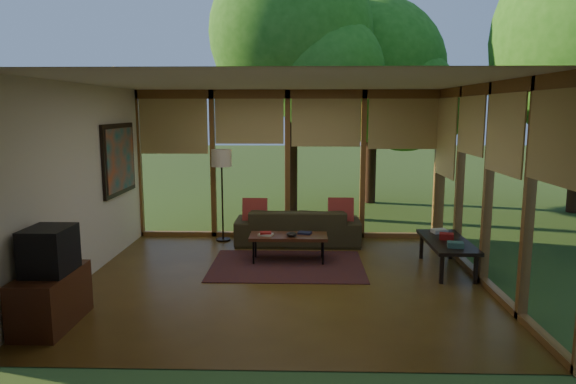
{
  "coord_description": "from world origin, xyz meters",
  "views": [
    {
      "loc": [
        0.28,
        -6.84,
        2.34
      ],
      "look_at": [
        0.06,
        0.7,
        1.13
      ],
      "focal_mm": 32.0,
      "sensor_mm": 36.0,
      "label": 1
    }
  ],
  "objects_px": {
    "sofa": "(298,226)",
    "media_cabinet": "(51,299)",
    "coffee_table": "(288,237)",
    "floor_lamp": "(222,163)",
    "television": "(49,250)",
    "side_console": "(447,243)"
  },
  "relations": [
    {
      "from": "sofa",
      "to": "television",
      "type": "relative_size",
      "value": 3.95
    },
    {
      "from": "media_cabinet",
      "to": "side_console",
      "type": "distance_m",
      "value": 5.3
    },
    {
      "from": "floor_lamp",
      "to": "side_console",
      "type": "bearing_deg",
      "value": -24.86
    },
    {
      "from": "side_console",
      "to": "media_cabinet",
      "type": "bearing_deg",
      "value": -156.68
    },
    {
      "from": "television",
      "to": "side_console",
      "type": "distance_m",
      "value": 5.3
    },
    {
      "from": "sofa",
      "to": "media_cabinet",
      "type": "relative_size",
      "value": 2.17
    },
    {
      "from": "sofa",
      "to": "floor_lamp",
      "type": "distance_m",
      "value": 1.75
    },
    {
      "from": "sofa",
      "to": "television",
      "type": "height_order",
      "value": "television"
    },
    {
      "from": "media_cabinet",
      "to": "floor_lamp",
      "type": "bearing_deg",
      "value": 70.8
    },
    {
      "from": "television",
      "to": "side_console",
      "type": "bearing_deg",
      "value": 23.4
    },
    {
      "from": "media_cabinet",
      "to": "coffee_table",
      "type": "relative_size",
      "value": 0.83
    },
    {
      "from": "sofa",
      "to": "side_console",
      "type": "bearing_deg",
      "value": 146.28
    },
    {
      "from": "media_cabinet",
      "to": "television",
      "type": "distance_m",
      "value": 0.55
    },
    {
      "from": "television",
      "to": "floor_lamp",
      "type": "relative_size",
      "value": 0.33
    },
    {
      "from": "sofa",
      "to": "media_cabinet",
      "type": "height_order",
      "value": "sofa"
    },
    {
      "from": "side_console",
      "to": "sofa",
      "type": "bearing_deg",
      "value": 146.33
    },
    {
      "from": "sofa",
      "to": "floor_lamp",
      "type": "xyz_separation_m",
      "value": [
        -1.36,
        0.18,
        1.09
      ]
    },
    {
      "from": "media_cabinet",
      "to": "side_console",
      "type": "height_order",
      "value": "media_cabinet"
    },
    {
      "from": "television",
      "to": "floor_lamp",
      "type": "height_order",
      "value": "floor_lamp"
    },
    {
      "from": "television",
      "to": "media_cabinet",
      "type": "bearing_deg",
      "value": -180.0
    },
    {
      "from": "sofa",
      "to": "coffee_table",
      "type": "xyz_separation_m",
      "value": [
        -0.13,
        -1.1,
        0.07
      ]
    },
    {
      "from": "coffee_table",
      "to": "television",
      "type": "bearing_deg",
      "value": -135.45
    }
  ]
}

